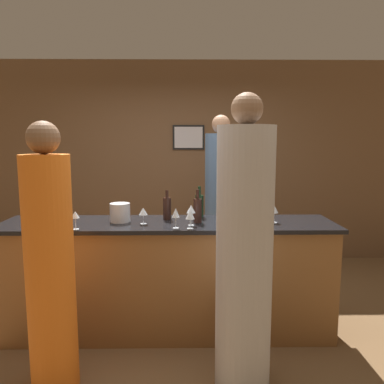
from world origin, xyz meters
name	(u,v)px	position (x,y,z in m)	size (l,w,h in m)	color
ground_plane	(169,331)	(0.00, 0.00, 0.00)	(14.00, 14.00, 0.00)	brown
back_wall	(175,162)	(0.00, 2.12, 1.40)	(8.00, 0.08, 2.80)	brown
bar_counter	(168,277)	(0.00, 0.00, 0.50)	(2.89, 0.64, 1.00)	brown
bartender	(220,212)	(0.53, 0.85, 0.93)	(0.34, 0.34, 1.98)	#4C6B93
guest_0	(244,256)	(0.55, -0.75, 0.93)	(0.38, 0.38, 2.01)	#B2B2B7
guest_1	(50,267)	(-0.76, -0.74, 0.86)	(0.32, 0.32, 1.83)	orange
wine_bottle_0	(167,208)	(-0.01, 0.12, 1.11)	(0.07, 0.07, 0.26)	black
wine_bottle_1	(198,210)	(0.26, -0.01, 1.11)	(0.07, 0.07, 0.29)	black
wine_bottle_2	(199,205)	(0.28, 0.23, 1.11)	(0.08, 0.08, 0.29)	black
ice_bucket	(120,213)	(-0.41, 0.02, 1.08)	(0.17, 0.17, 0.16)	silver
wine_glass_0	(176,214)	(0.08, -0.24, 1.12)	(0.06, 0.06, 0.17)	silver
wine_glass_1	(190,215)	(0.19, -0.25, 1.12)	(0.07, 0.07, 0.16)	silver
wine_glass_2	(263,212)	(0.81, -0.11, 1.11)	(0.07, 0.07, 0.14)	silver
wine_glass_3	(143,212)	(-0.20, -0.08, 1.11)	(0.07, 0.07, 0.14)	silver
wine_glass_4	(191,210)	(0.20, -0.14, 1.14)	(0.07, 0.07, 0.17)	silver
wine_glass_5	(75,216)	(-0.72, -0.27, 1.12)	(0.06, 0.06, 0.15)	silver
wine_glass_6	(274,210)	(0.92, -0.04, 1.12)	(0.07, 0.07, 0.15)	silver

